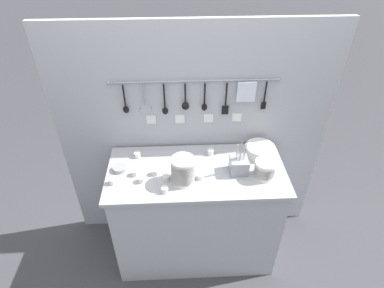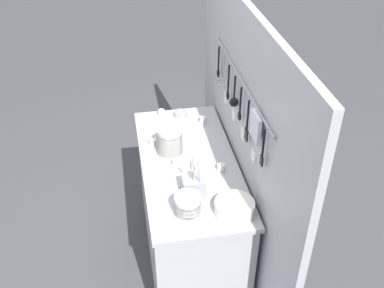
{
  "view_description": "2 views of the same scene",
  "coord_description": "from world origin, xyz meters",
  "px_view_note": "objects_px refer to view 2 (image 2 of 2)",
  "views": [
    {
      "loc": [
        -0.12,
        -1.73,
        2.5
      ],
      "look_at": [
        -0.03,
        0.03,
        1.16
      ],
      "focal_mm": 30.0,
      "sensor_mm": 36.0,
      "label": 1
    },
    {
      "loc": [
        2.23,
        -0.37,
        2.7
      ],
      "look_at": [
        0.05,
        0.01,
        1.11
      ],
      "focal_mm": 42.0,
      "sensor_mm": 36.0,
      "label": 2
    }
  ],
  "objects_px": {
    "steel_mixing_bowl": "(180,114)",
    "bowl_stack_wide_centre": "(188,206)",
    "plate_stack": "(234,207)",
    "cup_beside_plates": "(153,142)",
    "cup_back_left": "(203,120)",
    "cup_front_right": "(170,141)",
    "bowl_stack_back_corner": "(170,142)",
    "cup_front_left": "(221,167)",
    "cup_edge_far": "(175,122)",
    "cutlery_caddy": "(193,185)",
    "cup_back_right": "(176,162)",
    "cup_edge_near": "(178,133)",
    "cup_by_caddy": "(166,127)",
    "cup_centre": "(161,113)"
  },
  "relations": [
    {
      "from": "plate_stack",
      "to": "cup_back_left",
      "type": "xyz_separation_m",
      "value": [
        -0.94,
        0.01,
        -0.02
      ]
    },
    {
      "from": "steel_mixing_bowl",
      "to": "cup_by_caddy",
      "type": "relative_size",
      "value": 2.08
    },
    {
      "from": "cup_by_caddy",
      "to": "cup_beside_plates",
      "type": "bearing_deg",
      "value": -33.72
    },
    {
      "from": "bowl_stack_wide_centre",
      "to": "plate_stack",
      "type": "relative_size",
      "value": 0.65
    },
    {
      "from": "plate_stack",
      "to": "cup_front_right",
      "type": "relative_size",
      "value": 4.61
    },
    {
      "from": "plate_stack",
      "to": "cup_beside_plates",
      "type": "xyz_separation_m",
      "value": [
        -0.72,
        -0.38,
        -0.02
      ]
    },
    {
      "from": "cup_back_left",
      "to": "cup_back_right",
      "type": "bearing_deg",
      "value": -29.67
    },
    {
      "from": "cup_back_left",
      "to": "steel_mixing_bowl",
      "type": "bearing_deg",
      "value": -128.8
    },
    {
      "from": "cup_back_right",
      "to": "cup_edge_near",
      "type": "bearing_deg",
      "value": 169.22
    },
    {
      "from": "steel_mixing_bowl",
      "to": "cutlery_caddy",
      "type": "distance_m",
      "value": 0.86
    },
    {
      "from": "cup_centre",
      "to": "cup_by_caddy",
      "type": "bearing_deg",
      "value": 2.45
    },
    {
      "from": "steel_mixing_bowl",
      "to": "bowl_stack_wide_centre",
      "type": "bearing_deg",
      "value": -6.6
    },
    {
      "from": "steel_mixing_bowl",
      "to": "cup_front_right",
      "type": "relative_size",
      "value": 2.08
    },
    {
      "from": "cup_beside_plates",
      "to": "cup_front_right",
      "type": "relative_size",
      "value": 1.0
    },
    {
      "from": "cup_by_caddy",
      "to": "cup_back_left",
      "type": "relative_size",
      "value": 1.0
    },
    {
      "from": "cup_front_right",
      "to": "plate_stack",
      "type": "bearing_deg",
      "value": 20.27
    },
    {
      "from": "cup_centre",
      "to": "cup_front_left",
      "type": "bearing_deg",
      "value": 22.08
    },
    {
      "from": "cup_centre",
      "to": "cup_edge_near",
      "type": "height_order",
      "value": "same"
    },
    {
      "from": "cup_by_caddy",
      "to": "cup_edge_far",
      "type": "height_order",
      "value": "same"
    },
    {
      "from": "cup_beside_plates",
      "to": "cup_back_right",
      "type": "height_order",
      "value": "same"
    },
    {
      "from": "cup_front_right",
      "to": "cup_edge_near",
      "type": "height_order",
      "value": "same"
    },
    {
      "from": "cup_back_right",
      "to": "steel_mixing_bowl",
      "type": "bearing_deg",
      "value": 168.44
    },
    {
      "from": "bowl_stack_back_corner",
      "to": "cup_front_left",
      "type": "xyz_separation_m",
      "value": [
        0.22,
        0.29,
        -0.08
      ]
    },
    {
      "from": "plate_stack",
      "to": "cup_beside_plates",
      "type": "relative_size",
      "value": 4.61
    },
    {
      "from": "bowl_stack_wide_centre",
      "to": "cup_front_left",
      "type": "xyz_separation_m",
      "value": [
        -0.35,
        0.27,
        -0.05
      ]
    },
    {
      "from": "cutlery_caddy",
      "to": "cup_edge_far",
      "type": "bearing_deg",
      "value": -179.92
    },
    {
      "from": "plate_stack",
      "to": "cup_front_left",
      "type": "relative_size",
      "value": 4.61
    },
    {
      "from": "steel_mixing_bowl",
      "to": "cup_centre",
      "type": "distance_m",
      "value": 0.14
    },
    {
      "from": "cup_by_caddy",
      "to": "cup_edge_far",
      "type": "xyz_separation_m",
      "value": [
        -0.05,
        0.07,
        0.0
      ]
    },
    {
      "from": "plate_stack",
      "to": "cup_front_left",
      "type": "xyz_separation_m",
      "value": [
        -0.38,
        0.01,
        -0.02
      ]
    },
    {
      "from": "cup_back_left",
      "to": "cup_edge_far",
      "type": "bearing_deg",
      "value": -89.56
    },
    {
      "from": "cup_edge_near",
      "to": "cup_back_left",
      "type": "bearing_deg",
      "value": 125.34
    },
    {
      "from": "cup_by_caddy",
      "to": "cup_edge_near",
      "type": "height_order",
      "value": "same"
    },
    {
      "from": "cutlery_caddy",
      "to": "cup_centre",
      "type": "relative_size",
      "value": 5.64
    },
    {
      "from": "steel_mixing_bowl",
      "to": "cup_centre",
      "type": "height_order",
      "value": "cup_centre"
    },
    {
      "from": "cup_edge_far",
      "to": "cup_back_right",
      "type": "bearing_deg",
      "value": -7.35
    },
    {
      "from": "cup_back_right",
      "to": "cup_front_right",
      "type": "distance_m",
      "value": 0.24
    },
    {
      "from": "steel_mixing_bowl",
      "to": "cup_front_right",
      "type": "height_order",
      "value": "cup_front_right"
    },
    {
      "from": "cutlery_caddy",
      "to": "cup_front_left",
      "type": "distance_m",
      "value": 0.28
    },
    {
      "from": "plate_stack",
      "to": "cutlery_caddy",
      "type": "relative_size",
      "value": 0.82
    },
    {
      "from": "bowl_stack_wide_centre",
      "to": "cup_edge_far",
      "type": "distance_m",
      "value": 0.91
    },
    {
      "from": "cup_by_caddy",
      "to": "cup_front_left",
      "type": "distance_m",
      "value": 0.58
    },
    {
      "from": "steel_mixing_bowl",
      "to": "cup_edge_far",
      "type": "relative_size",
      "value": 2.08
    },
    {
      "from": "cup_beside_plates",
      "to": "cup_edge_near",
      "type": "height_order",
      "value": "same"
    },
    {
      "from": "bowl_stack_back_corner",
      "to": "cup_back_left",
      "type": "bearing_deg",
      "value": 140.44
    },
    {
      "from": "cup_front_right",
      "to": "cup_front_left",
      "type": "bearing_deg",
      "value": 39.12
    },
    {
      "from": "cup_front_right",
      "to": "cup_edge_near",
      "type": "bearing_deg",
      "value": 138.7
    },
    {
      "from": "bowl_stack_back_corner",
      "to": "cup_by_caddy",
      "type": "bearing_deg",
      "value": 178.36
    },
    {
      "from": "cup_edge_near",
      "to": "cup_centre",
      "type": "bearing_deg",
      "value": -164.65
    },
    {
      "from": "bowl_stack_wide_centre",
      "to": "cutlery_caddy",
      "type": "bearing_deg",
      "value": 160.29
    }
  ]
}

